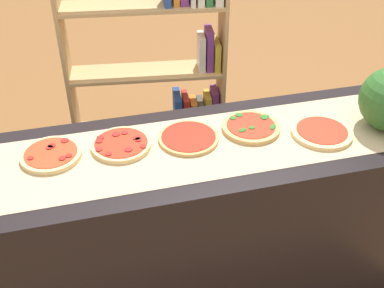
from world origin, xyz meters
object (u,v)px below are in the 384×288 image
pizza_pepperoni_1 (121,144)px  bookshelf (168,68)px  pizza_plain_2 (189,138)px  pizza_spinach_3 (251,127)px  pizza_pepperoni_0 (51,155)px  pizza_plain_4 (322,132)px

pizza_pepperoni_1 → bookshelf: size_ratio=0.16×
pizza_plain_2 → pizza_spinach_3: bearing=1.9°
pizza_plain_2 → bookshelf: bookshelf is taller
pizza_pepperoni_1 → pizza_pepperoni_0: bearing=179.8°
pizza_pepperoni_0 → pizza_plain_2: pizza_pepperoni_0 is taller
pizza_plain_4 → bookshelf: (-0.52, 0.93, -0.06)m
pizza_pepperoni_1 → pizza_spinach_3: same height
pizza_pepperoni_0 → bookshelf: bookshelf is taller
pizza_pepperoni_0 → pizza_spinach_3: 0.90m
pizza_pepperoni_0 → pizza_plain_4: 1.21m
pizza_pepperoni_1 → pizza_plain_2: size_ratio=0.97×
pizza_pepperoni_0 → pizza_plain_2: 0.60m
pizza_pepperoni_1 → bookshelf: (0.38, 0.81, -0.06)m
pizza_plain_2 → pizza_pepperoni_1: bearing=176.3°
pizza_pepperoni_1 → pizza_plain_2: bearing=-3.7°
pizza_pepperoni_0 → pizza_plain_4: pizza_pepperoni_0 is taller
pizza_pepperoni_1 → pizza_plain_4: pizza_pepperoni_1 is taller
pizza_plain_2 → pizza_plain_4: bearing=-10.2°
pizza_plain_2 → bookshelf: size_ratio=0.17×
pizza_pepperoni_0 → pizza_spinach_3: size_ratio=0.96×
pizza_plain_2 → pizza_pepperoni_0: bearing=178.1°
pizza_pepperoni_1 → pizza_spinach_3: bearing=-0.9°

